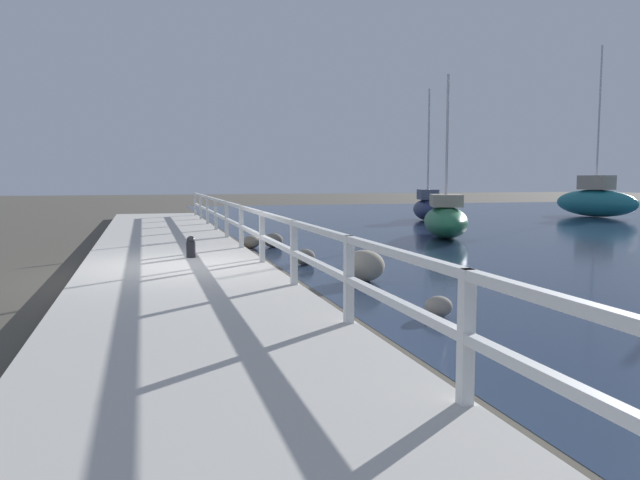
% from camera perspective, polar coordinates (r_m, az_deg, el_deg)
% --- Properties ---
extents(ground_plane, '(120.00, 120.00, 0.00)m').
position_cam_1_polar(ground_plane, '(12.25, -12.98, -3.30)').
color(ground_plane, '#4C473D').
extents(dock_walkway, '(3.53, 36.00, 0.22)m').
position_cam_1_polar(dock_walkway, '(12.24, -12.99, -2.79)').
color(dock_walkway, beige).
rests_on(dock_walkway, ground).
extents(railing, '(0.10, 32.50, 1.01)m').
position_cam_1_polar(railing, '(12.34, -5.33, 1.13)').
color(railing, white).
rests_on(railing, dock_walkway).
extents(boulder_water_edge, '(0.46, 0.42, 0.35)m').
position_cam_1_polar(boulder_water_edge, '(16.80, -6.33, -0.18)').
color(boulder_water_edge, slate).
rests_on(boulder_water_edge, ground).
extents(boulder_mid_strip, '(0.52, 0.47, 0.39)m').
position_cam_1_polar(boulder_mid_strip, '(16.99, -4.28, -0.02)').
color(boulder_mid_strip, '#666056').
rests_on(boulder_mid_strip, ground).
extents(boulder_far_strip, '(0.38, 0.34, 0.29)m').
position_cam_1_polar(boulder_far_strip, '(8.69, 10.78, -5.98)').
color(boulder_far_strip, gray).
rests_on(boulder_far_strip, ground).
extents(boulder_downstream, '(0.77, 0.70, 0.58)m').
position_cam_1_polar(boulder_downstream, '(11.40, 4.02, -2.36)').
color(boulder_downstream, gray).
rests_on(boulder_downstream, ground).
extents(boulder_upstream, '(0.46, 0.42, 0.35)m').
position_cam_1_polar(boulder_upstream, '(13.57, -1.40, -1.55)').
color(boulder_upstream, '#666056').
rests_on(boulder_upstream, ground).
extents(mooring_bollard, '(0.19, 0.19, 0.45)m').
position_cam_1_polar(mooring_bollard, '(13.32, -11.73, -0.61)').
color(mooring_bollard, black).
rests_on(mooring_bollard, dock_walkway).
extents(sailboat_navy, '(1.91, 3.65, 5.74)m').
position_cam_1_polar(sailboat_navy, '(28.04, 9.80, 2.92)').
color(sailboat_navy, '#192347').
rests_on(sailboat_navy, water_surface).
extents(sailboat_teal, '(1.98, 4.89, 8.14)m').
position_cam_1_polar(sailboat_teal, '(33.13, 23.89, 3.33)').
color(sailboat_teal, '#1E707A').
rests_on(sailboat_teal, water_surface).
extents(sailboat_green, '(2.70, 4.23, 5.08)m').
position_cam_1_polar(sailboat_green, '(20.15, 11.41, 1.85)').
color(sailboat_green, '#236B42').
rests_on(sailboat_green, water_surface).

